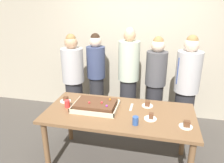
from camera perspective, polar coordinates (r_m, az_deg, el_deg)
name	(u,v)px	position (r m, az deg, el deg)	size (l,w,h in m)	color
ground_plane	(119,162)	(3.22, 1.75, -20.51)	(12.00, 12.00, 0.00)	#4C4742
interior_back_panel	(136,37)	(4.06, 6.39, 11.68)	(8.00, 0.12, 3.00)	#B2A893
party_table	(119,118)	(2.81, 1.90, -9.69)	(1.89, 0.90, 0.79)	brown
sheet_cake	(96,105)	(2.84, -4.34, -6.33)	(0.58, 0.42, 0.12)	beige
plated_slice_near_left	(186,125)	(2.59, 19.09, -10.86)	(0.15, 0.15, 0.08)	white
plated_slice_near_right	(151,117)	(2.64, 10.23, -9.33)	(0.15, 0.15, 0.07)	white
plated_slice_far_left	(66,100)	(3.11, -12.19, -4.79)	(0.15, 0.15, 0.07)	white
plated_slice_far_right	(147,104)	(2.94, 9.38, -6.02)	(0.15, 0.15, 0.08)	white
drink_cup_nearest	(135,121)	(2.50, 6.23, -10.28)	(0.07, 0.07, 0.10)	#2D5199
drink_cup_middle	(67,104)	(2.92, -11.79, -5.79)	(0.07, 0.07, 0.10)	red
cake_server_utensil	(131,107)	(2.89, 5.16, -6.76)	(0.03, 0.20, 0.01)	silver
person_serving_front	(128,78)	(3.62, 4.39, 0.84)	(0.35, 0.35, 1.74)	#28282D
person_green_shirt_behind	(96,76)	(3.93, -4.20, 1.49)	(0.33, 0.33, 1.61)	#28282D
person_striped_tie_right	(186,89)	(3.45, 19.04, -1.88)	(0.37, 0.37, 1.68)	#28282D
person_far_right_suit	(74,81)	(3.70, -10.15, 0.10)	(0.36, 0.36, 1.64)	#28282D
person_left_edge_reaching	(155,83)	(3.65, 11.38, -0.39)	(0.34, 0.34, 1.61)	#28282D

